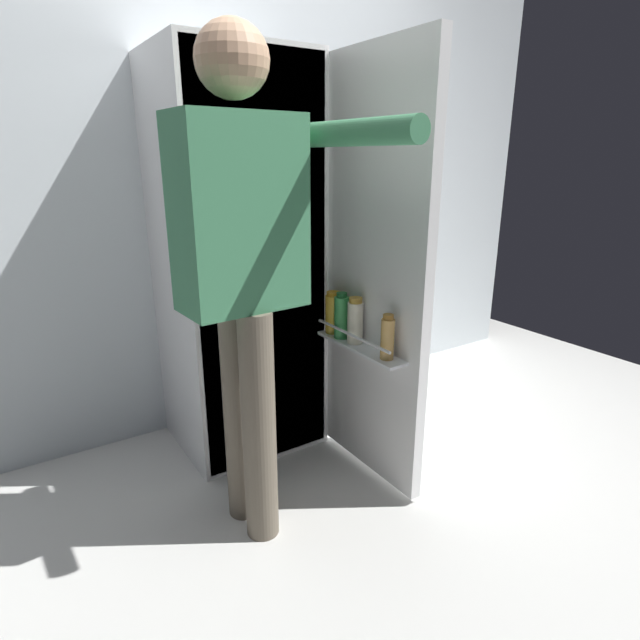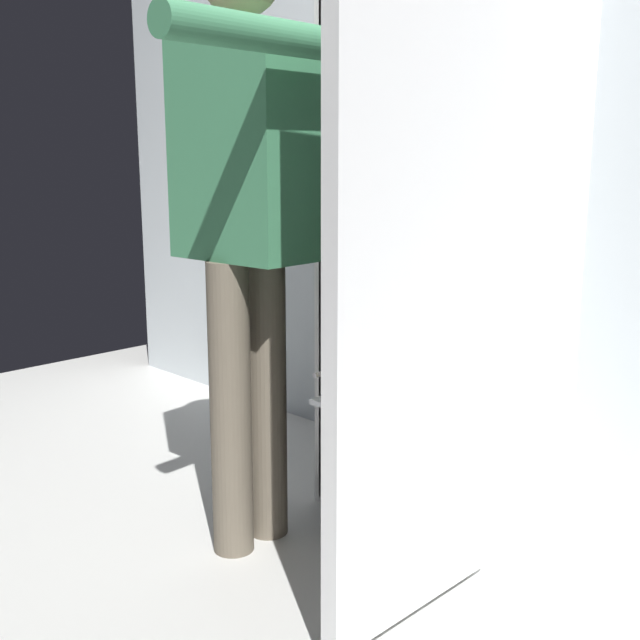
{
  "view_description": "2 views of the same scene",
  "coord_description": "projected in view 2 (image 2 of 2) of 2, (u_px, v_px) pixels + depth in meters",
  "views": [
    {
      "loc": [
        -0.94,
        -1.61,
        1.35
      ],
      "look_at": [
        0.06,
        -0.08,
        0.76
      ],
      "focal_mm": 28.77,
      "sensor_mm": 36.0,
      "label": 1
    },
    {
      "loc": [
        1.44,
        -1.48,
        1.15
      ],
      "look_at": [
        -0.03,
        -0.01,
        0.71
      ],
      "focal_mm": 43.75,
      "sensor_mm": 36.0,
      "label": 2
    }
  ],
  "objects": [
    {
      "name": "ground_plane",
      "position": [
        330.0,
        560.0,
        2.26
      ],
      "size": [
        5.26,
        5.26,
        0.0
      ],
      "primitive_type": "plane",
      "color": "silver"
    },
    {
      "name": "kitchen_wall",
      "position": [
        510.0,
        138.0,
        2.6
      ],
      "size": [
        4.4,
        0.1,
        2.41
      ],
      "primitive_type": "cube",
      "color": "silver",
      "rests_on": "ground_plane"
    },
    {
      "name": "refrigerator",
      "position": [
        446.0,
        245.0,
        2.39
      ],
      "size": [
        0.68,
        1.16,
        1.76
      ],
      "color": "white",
      "rests_on": "ground_plane"
    },
    {
      "name": "person",
      "position": [
        248.0,
        195.0,
        2.15
      ],
      "size": [
        0.56,
        0.71,
        1.73
      ],
      "color": "#665B4C",
      "rests_on": "ground_plane"
    }
  ]
}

